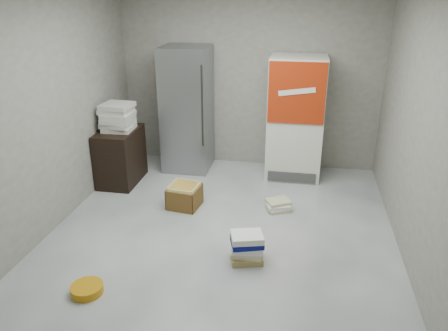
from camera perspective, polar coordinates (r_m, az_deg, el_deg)
ground at (r=5.05m, az=-0.73°, el=-10.01°), size 5.00×5.00×0.00m
room_shell at (r=4.36m, az=-0.84°, el=10.38°), size 4.04×5.04×2.82m
steel_fridge at (r=6.77m, az=-4.83°, el=7.30°), size 0.70×0.72×1.90m
coke_cooler at (r=6.56m, az=9.32°, el=6.16°), size 0.80×0.73×1.80m
wood_shelf at (r=6.56m, az=-13.35°, el=1.18°), size 0.50×0.80×0.80m
supply_box_stack at (r=6.37m, az=-13.72°, el=6.17°), size 0.44×0.43×0.39m
phonebook_stack_main at (r=4.67m, az=3.00°, el=-10.61°), size 0.39×0.35×0.33m
phonebook_stack_side at (r=5.74m, az=7.11°, el=-5.18°), size 0.38×0.36×0.13m
cardboard_box at (r=5.78m, az=-5.17°, el=-4.17°), size 0.44×0.44×0.31m
bucket_lid at (r=4.50m, az=-17.45°, el=-15.15°), size 0.35×0.35×0.08m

